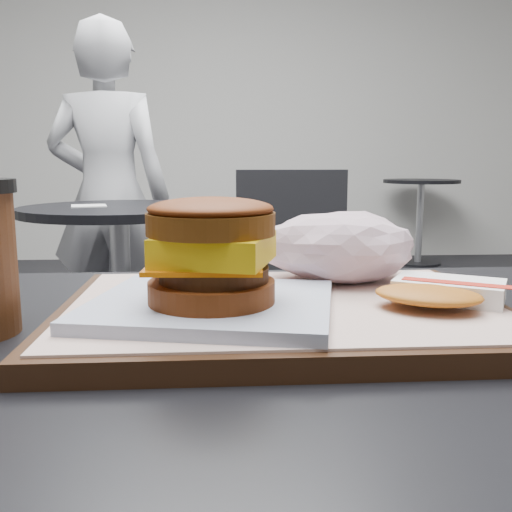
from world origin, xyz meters
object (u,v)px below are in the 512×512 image
Objects in this scene: hash_brown at (440,292)px; crumpled_wrapper at (338,246)px; serving_tray at (283,312)px; breakfast_sandwich at (212,264)px; neighbor_chair at (258,272)px; patron at (109,197)px; neighbor_table at (121,261)px.

crumpled_wrapper reaches higher than hash_brown.
hash_brown is at bearing -9.01° from serving_tray.
hash_brown is 0.13m from crumpled_wrapper.
serving_tray is 0.09m from breakfast_sandwich.
hash_brown is (0.19, 0.02, -0.03)m from breakfast_sandwich.
breakfast_sandwich is at bearing -95.46° from neighbor_chair.
patron reaches higher than serving_tray.
neighbor_table is at bearing 111.40° from patron.
serving_tray is at bearing 30.78° from breakfast_sandwich.
breakfast_sandwich is at bearing -136.47° from crumpled_wrapper.
breakfast_sandwich is 0.30× the size of neighbor_table.
patron reaches higher than crumpled_wrapper.
crumpled_wrapper is 2.11m from patron.
neighbor_chair is at bearing 91.43° from hash_brown.
neighbor_chair is (0.09, 1.56, -0.27)m from serving_tray.
serving_tray is 0.13m from hash_brown.
neighbor_table is at bearing 108.42° from hash_brown.
hash_brown is at bearing -88.57° from neighbor_chair.
patron is (-0.66, 2.13, -0.05)m from hash_brown.
breakfast_sandwich is at bearing -78.02° from neighbor_table.
patron is at bearing 106.51° from crumpled_wrapper.
hash_brown reaches higher than serving_tray.
neighbor_table is (-0.41, 1.59, -0.23)m from serving_tray.
serving_tray is 1.59m from neighbor_chair.
neighbor_chair reaches higher than hash_brown.
crumpled_wrapper is (0.13, 0.12, -0.00)m from breakfast_sandwich.
patron reaches higher than neighbor_chair.
patron is at bearing 138.88° from neighbor_chair.
patron reaches higher than breakfast_sandwich.
neighbor_chair reaches higher than crumpled_wrapper.
hash_brown is 1.72m from neighbor_table.
neighbor_chair is (-0.04, 1.58, -0.29)m from hash_brown.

